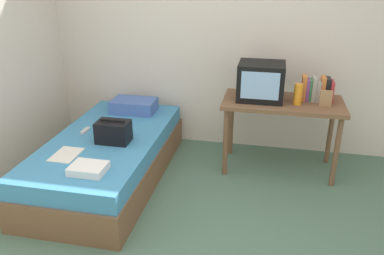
% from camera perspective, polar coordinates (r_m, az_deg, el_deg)
% --- Properties ---
extents(ground_plane, '(8.00, 8.00, 0.00)m').
position_cam_1_polar(ground_plane, '(3.02, -0.90, -17.82)').
color(ground_plane, '#4C6B56').
extents(wall_back, '(5.20, 0.10, 2.60)m').
position_cam_1_polar(wall_back, '(4.31, 5.02, 13.90)').
color(wall_back, beige).
rests_on(wall_back, ground).
extents(bed, '(1.00, 2.00, 0.45)m').
position_cam_1_polar(bed, '(3.88, -12.18, -4.39)').
color(bed, brown).
rests_on(bed, ground).
extents(desk, '(1.16, 0.60, 0.74)m').
position_cam_1_polar(desk, '(3.92, 13.13, 2.56)').
color(desk, brown).
rests_on(desk, ground).
extents(tv, '(0.44, 0.39, 0.36)m').
position_cam_1_polar(tv, '(3.84, 10.11, 6.72)').
color(tv, black).
rests_on(tv, desk).
extents(water_bottle, '(0.08, 0.08, 0.20)m').
position_cam_1_polar(water_bottle, '(3.79, 15.34, 4.75)').
color(water_bottle, orange).
rests_on(water_bottle, desk).
extents(book_row, '(0.30, 0.16, 0.24)m').
position_cam_1_polar(book_row, '(3.95, 17.93, 5.36)').
color(book_row, '#CC7233').
rests_on(book_row, desk).
extents(picture_frame, '(0.11, 0.02, 0.16)m').
position_cam_1_polar(picture_frame, '(3.81, 19.11, 4.07)').
color(picture_frame, '#9E754C').
rests_on(picture_frame, desk).
extents(pillow, '(0.48, 0.31, 0.14)m').
position_cam_1_polar(pillow, '(4.35, -8.53, 3.20)').
color(pillow, '#4766AD').
rests_on(pillow, bed).
extents(handbag, '(0.30, 0.20, 0.22)m').
position_cam_1_polar(handbag, '(3.62, -11.50, -0.61)').
color(handbag, black).
rests_on(handbag, bed).
extents(magazine, '(0.21, 0.29, 0.01)m').
position_cam_1_polar(magazine, '(3.52, -18.03, -3.81)').
color(magazine, white).
rests_on(magazine, bed).
extents(remote_dark, '(0.04, 0.16, 0.02)m').
position_cam_1_polar(remote_dark, '(3.23, -13.67, -5.68)').
color(remote_dark, black).
rests_on(remote_dark, bed).
extents(remote_silver, '(0.04, 0.14, 0.02)m').
position_cam_1_polar(remote_silver, '(3.94, -15.46, -0.44)').
color(remote_silver, '#B7B7BC').
rests_on(remote_silver, bed).
extents(folded_towel, '(0.28, 0.22, 0.06)m').
position_cam_1_polar(folded_towel, '(3.18, -15.01, -5.86)').
color(folded_towel, white).
rests_on(folded_towel, bed).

